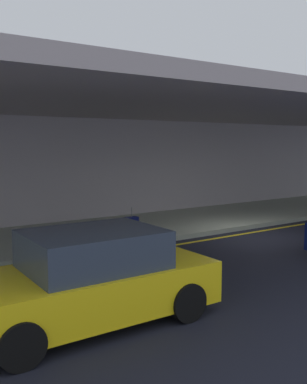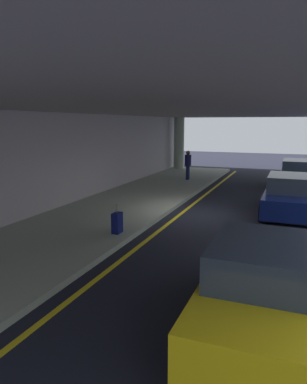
# 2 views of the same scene
# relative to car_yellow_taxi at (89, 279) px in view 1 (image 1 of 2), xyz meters

# --- Properties ---
(ground_plane) EXTENTS (60.00, 60.00, 0.00)m
(ground_plane) POSITION_rel_car_yellow_taxi_xyz_m (7.20, 2.94, -0.71)
(ground_plane) COLOR black
(sidewalk) EXTENTS (26.00, 4.20, 0.15)m
(sidewalk) POSITION_rel_car_yellow_taxi_xyz_m (7.20, 6.04, -0.64)
(sidewalk) COLOR #9AA390
(sidewalk) RESTS_ON ground
(lane_stripe_yellow) EXTENTS (26.00, 0.14, 0.01)m
(lane_stripe_yellow) POSITION_rel_car_yellow_taxi_xyz_m (7.20, 3.53, -0.71)
(lane_stripe_yellow) COLOR yellow
(lane_stripe_yellow) RESTS_ON ground
(ceiling_overhang) EXTENTS (28.00, 13.20, 0.30)m
(ceiling_overhang) POSITION_rel_car_yellow_taxi_xyz_m (7.20, 5.54, 3.24)
(ceiling_overhang) COLOR #9C9091
(ceiling_overhang) RESTS_ON support_column_far_left
(terminal_back_wall) EXTENTS (26.00, 0.30, 3.80)m
(terminal_back_wall) POSITION_rel_car_yellow_taxi_xyz_m (7.20, 8.29, 1.19)
(terminal_back_wall) COLOR #B1A8AE
(terminal_back_wall) RESTS_ON ground
(car_yellow_taxi) EXTENTS (4.10, 1.92, 1.50)m
(car_yellow_taxi) POSITION_rel_car_yellow_taxi_xyz_m (0.00, 0.00, 0.00)
(car_yellow_taxi) COLOR yellow
(car_yellow_taxi) RESTS_ON ground
(suitcase_upright_primary) EXTENTS (0.36, 0.22, 0.90)m
(suitcase_upright_primary) POSITION_rel_car_yellow_taxi_xyz_m (3.49, 4.45, -0.25)
(suitcase_upright_primary) COLOR #0C1354
(suitcase_upright_primary) RESTS_ON sidewalk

